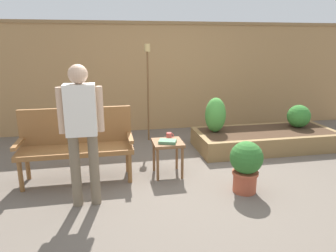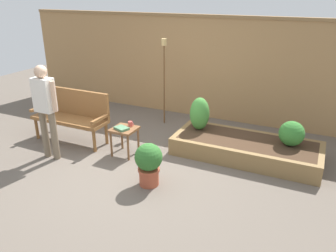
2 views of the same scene
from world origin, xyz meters
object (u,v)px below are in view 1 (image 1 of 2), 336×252
(garden_bench, at_px, (77,139))
(potted_boxwood, at_px, (246,164))
(side_table, at_px, (168,147))
(book_on_table, at_px, (168,141))
(shrub_far_corner, at_px, (299,116))
(shrub_near_bench, at_px, (215,115))
(tiki_torch, at_px, (148,76))
(cup_on_table, at_px, (169,136))
(person_by_bench, at_px, (82,124))

(garden_bench, distance_m, potted_boxwood, 2.18)
(side_table, bearing_deg, book_on_table, -102.55)
(side_table, distance_m, shrub_far_corner, 2.71)
(shrub_near_bench, bearing_deg, tiki_torch, 145.72)
(cup_on_table, xyz_separation_m, person_by_bench, (-1.10, -0.75, 0.41))
(book_on_table, height_order, shrub_near_bench, shrub_near_bench)
(cup_on_table, bearing_deg, shrub_far_corner, 17.31)
(cup_on_table, xyz_separation_m, shrub_far_corner, (2.50, 0.78, -0.02))
(potted_boxwood, height_order, person_by_bench, person_by_bench)
(shrub_far_corner, height_order, tiki_torch, tiki_torch)
(book_on_table, bearing_deg, tiki_torch, 110.45)
(shrub_near_bench, distance_m, tiki_torch, 1.39)
(side_table, xyz_separation_m, potted_boxwood, (0.82, -0.68, -0.03))
(book_on_table, distance_m, tiki_torch, 1.81)
(potted_boxwood, bearing_deg, person_by_bench, 178.24)
(tiki_torch, bearing_deg, garden_bench, -127.79)
(book_on_table, xyz_separation_m, potted_boxwood, (0.84, -0.62, -0.14))
(cup_on_table, height_order, book_on_table, cup_on_table)
(garden_bench, height_order, person_by_bench, person_by_bench)
(cup_on_table, distance_m, tiki_torch, 1.63)
(garden_bench, xyz_separation_m, cup_on_table, (1.24, -0.01, -0.02))
(person_by_bench, bearing_deg, side_table, 30.56)
(shrub_near_bench, xyz_separation_m, person_by_bench, (-2.04, -1.53, 0.34))
(cup_on_table, height_order, shrub_near_bench, shrub_near_bench)
(book_on_table, height_order, person_by_bench, person_by_bench)
(potted_boxwood, bearing_deg, garden_bench, 158.09)
(book_on_table, height_order, tiki_torch, tiki_torch)
(cup_on_table, distance_m, potted_boxwood, 1.13)
(side_table, bearing_deg, shrub_far_corner, 19.59)
(garden_bench, relative_size, shrub_far_corner, 3.59)
(side_table, height_order, book_on_table, book_on_table)
(side_table, height_order, shrub_far_corner, shrub_far_corner)
(cup_on_table, bearing_deg, potted_boxwood, -45.96)
(shrub_near_bench, bearing_deg, potted_boxwood, -96.05)
(tiki_torch, xyz_separation_m, person_by_bench, (-1.01, -2.23, -0.26))
(shrub_near_bench, height_order, person_by_bench, person_by_bench)
(book_on_table, bearing_deg, person_by_bench, -132.14)
(book_on_table, xyz_separation_m, person_by_bench, (-1.04, -0.56, 0.43))
(garden_bench, height_order, tiki_torch, tiki_torch)
(garden_bench, height_order, cup_on_table, garden_bench)
(cup_on_table, distance_m, shrub_near_bench, 1.23)
(garden_bench, distance_m, shrub_far_corner, 3.82)
(tiki_torch, bearing_deg, potted_boxwood, -69.26)
(potted_boxwood, relative_size, shrub_near_bench, 1.09)
(cup_on_table, relative_size, tiki_torch, 0.06)
(side_table, relative_size, shrub_far_corner, 1.20)
(book_on_table, relative_size, shrub_near_bench, 0.39)
(side_table, relative_size, tiki_torch, 0.28)
(cup_on_table, height_order, tiki_torch, tiki_torch)
(garden_bench, bearing_deg, side_table, -6.36)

